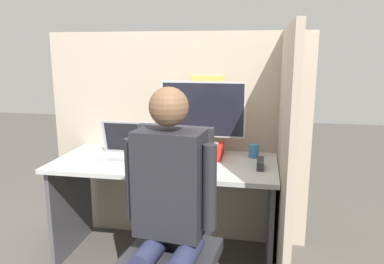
# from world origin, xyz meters

# --- Properties ---
(cubicle_panel_back) EXTENTS (2.03, 0.05, 1.63)m
(cubicle_panel_back) POSITION_xyz_m (0.00, 0.72, 0.82)
(cubicle_panel_back) COLOR tan
(cubicle_panel_back) RESTS_ON ground
(cubicle_panel_right) EXTENTS (0.04, 1.34, 1.63)m
(cubicle_panel_right) POSITION_xyz_m (0.79, 0.28, 0.81)
(cubicle_panel_right) COLOR tan
(cubicle_panel_right) RESTS_ON ground
(desk) EXTENTS (1.53, 0.70, 0.74)m
(desk) POSITION_xyz_m (0.00, 0.35, 0.56)
(desk) COLOR #B7B7B2
(desk) RESTS_ON ground
(paper_box) EXTENTS (0.28, 0.25, 0.09)m
(paper_box) POSITION_xyz_m (0.24, 0.51, 0.78)
(paper_box) COLOR red
(paper_box) RESTS_ON desk
(monitor) EXTENTS (0.60, 0.23, 0.45)m
(monitor) POSITION_xyz_m (0.24, 0.51, 1.06)
(monitor) COLOR #B2B2B7
(monitor) RESTS_ON paper_box
(laptop) EXTENTS (0.37, 0.24, 0.26)m
(laptop) POSITION_xyz_m (-0.30, 0.37, 0.79)
(laptop) COLOR #99999E
(laptop) RESTS_ON desk
(mouse) EXTENTS (0.06, 0.06, 0.04)m
(mouse) POSITION_xyz_m (-0.00, 0.28, 0.76)
(mouse) COLOR silver
(mouse) RESTS_ON desk
(stapler) EXTENTS (0.04, 0.17, 0.06)m
(stapler) POSITION_xyz_m (0.65, 0.31, 0.77)
(stapler) COLOR #2D2D33
(stapler) RESTS_ON desk
(carrot_toy) EXTENTS (0.04, 0.15, 0.04)m
(carrot_toy) POSITION_xyz_m (0.21, 0.08, 0.76)
(carrot_toy) COLOR orange
(carrot_toy) RESTS_ON desk
(office_chair) EXTENTS (0.54, 0.59, 1.08)m
(office_chair) POSITION_xyz_m (0.19, -0.23, 0.54)
(office_chair) COLOR #2D2D33
(office_chair) RESTS_ON ground
(person) EXTENTS (0.48, 0.43, 1.32)m
(person) POSITION_xyz_m (0.21, -0.39, 0.76)
(person) COLOR #282D4C
(person) RESTS_ON ground
(coffee_mug) EXTENTS (0.07, 0.07, 0.10)m
(coffee_mug) POSITION_xyz_m (0.60, 0.54, 0.79)
(coffee_mug) COLOR teal
(coffee_mug) RESTS_ON desk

